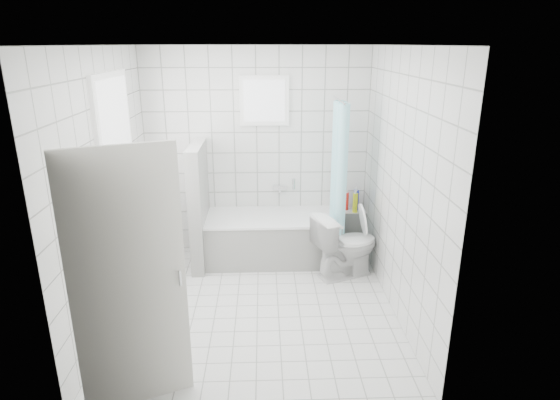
{
  "coord_description": "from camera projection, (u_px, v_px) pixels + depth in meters",
  "views": [
    {
      "loc": [
        0.08,
        -4.31,
        2.61
      ],
      "look_at": [
        0.25,
        0.35,
        1.05
      ],
      "focal_mm": 30.0,
      "sensor_mm": 36.0,
      "label": 1
    }
  ],
  "objects": [
    {
      "name": "tiled_ledge",
      "position": [
        351.0,
        230.0,
        6.17
      ],
      "size": [
        0.4,
        0.24,
        0.55
      ],
      "primitive_type": "cube",
      "color": "white",
      "rests_on": "ground"
    },
    {
      "name": "wall_right",
      "position": [
        399.0,
        186.0,
        4.54
      ],
      "size": [
        0.02,
        3.0,
        2.6
      ],
      "primitive_type": "cube",
      "color": "white",
      "rests_on": "ground"
    },
    {
      "name": "ledge_bottles",
      "position": [
        353.0,
        201.0,
        6.04
      ],
      "size": [
        0.19,
        0.16,
        0.26
      ],
      "color": "#1B2AD8",
      "rests_on": "tiled_ledge"
    },
    {
      "name": "partition_wall",
      "position": [
        199.0,
        205.0,
        5.66
      ],
      "size": [
        0.15,
        0.85,
        1.5
      ],
      "primitive_type": "cube",
      "color": "white",
      "rests_on": "ground"
    },
    {
      "name": "door",
      "position": [
        129.0,
        284.0,
        3.3
      ],
      "size": [
        0.76,
        0.34,
        2.0
      ],
      "primitive_type": "cube",
      "rotation": [
        0.0,
        0.0,
        -1.19
      ],
      "color": "silver",
      "rests_on": "ground"
    },
    {
      "name": "tub_faucet",
      "position": [
        280.0,
        187.0,
        6.03
      ],
      "size": [
        0.18,
        0.06,
        0.06
      ],
      "primitive_type": "cube",
      "color": "silver",
      "rests_on": "wall_back"
    },
    {
      "name": "ceiling",
      "position": [
        253.0,
        45.0,
        4.08
      ],
      "size": [
        3.0,
        3.0,
        0.0
      ],
      "primitive_type": "plane",
      "rotation": [
        3.14,
        0.0,
        0.0
      ],
      "color": "white",
      "rests_on": "ground"
    },
    {
      "name": "window_left",
      "position": [
        119.0,
        151.0,
        4.64
      ],
      "size": [
        0.01,
        0.9,
        1.4
      ],
      "primitive_type": "cube",
      "color": "white",
      "rests_on": "wall_left"
    },
    {
      "name": "ground",
      "position": [
        257.0,
        305.0,
        4.91
      ],
      "size": [
        3.0,
        3.0,
        0.0
      ],
      "primitive_type": "plane",
      "color": "white",
      "rests_on": "ground"
    },
    {
      "name": "wall_back",
      "position": [
        257.0,
        153.0,
        5.92
      ],
      "size": [
        2.8,
        0.02,
        2.6
      ],
      "primitive_type": "cube",
      "color": "white",
      "rests_on": "ground"
    },
    {
      "name": "wall_front",
      "position": [
        252.0,
        254.0,
        3.07
      ],
      "size": [
        2.8,
        0.02,
        2.6
      ],
      "primitive_type": "cube",
      "color": "white",
      "rests_on": "ground"
    },
    {
      "name": "window_sill",
      "position": [
        131.0,
        220.0,
        4.87
      ],
      "size": [
        0.18,
        1.02,
        0.08
      ],
      "primitive_type": "cube",
      "color": "white",
      "rests_on": "wall_left"
    },
    {
      "name": "sill_bottles",
      "position": [
        126.0,
        210.0,
        4.66
      ],
      "size": [
        0.15,
        0.73,
        0.33
      ],
      "color": "#EB5B93",
      "rests_on": "window_sill"
    },
    {
      "name": "shower_curtain",
      "position": [
        337.0,
        179.0,
        5.51
      ],
      "size": [
        0.14,
        0.48,
        1.78
      ],
      "primitive_type": null,
      "color": "#54E7F9",
      "rests_on": "curtain_rod"
    },
    {
      "name": "curtain_rod",
      "position": [
        339.0,
        100.0,
        5.35
      ],
      "size": [
        0.02,
        0.8,
        0.02
      ],
      "primitive_type": "cylinder",
      "rotation": [
        1.57,
        0.0,
        0.0
      ],
      "color": "silver",
      "rests_on": "wall_back"
    },
    {
      "name": "wall_left",
      "position": [
        108.0,
        189.0,
        4.45
      ],
      "size": [
        0.02,
        3.0,
        2.6
      ],
      "primitive_type": "cube",
      "color": "white",
      "rests_on": "ground"
    },
    {
      "name": "toilet",
      "position": [
        346.0,
        245.0,
        5.44
      ],
      "size": [
        0.86,
        0.68,
        0.77
      ],
      "primitive_type": "imported",
      "rotation": [
        0.0,
        0.0,
        1.94
      ],
      "color": "white",
      "rests_on": "ground"
    },
    {
      "name": "bathtub",
      "position": [
        273.0,
        238.0,
        5.89
      ],
      "size": [
        1.65,
        0.77,
        0.58
      ],
      "color": "white",
      "rests_on": "ground"
    },
    {
      "name": "window_back",
      "position": [
        264.0,
        101.0,
        5.67
      ],
      "size": [
        0.5,
        0.01,
        0.5
      ],
      "primitive_type": "cube",
      "color": "white",
      "rests_on": "wall_back"
    }
  ]
}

